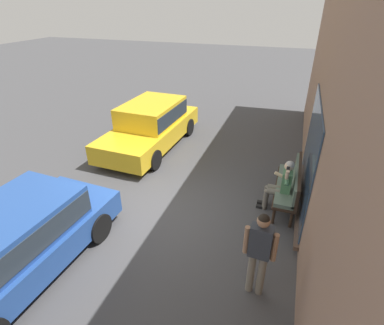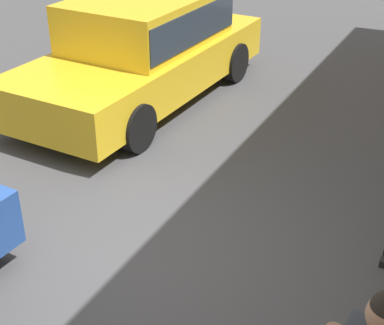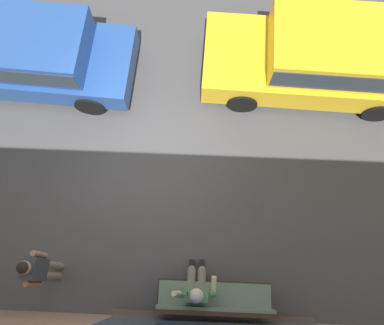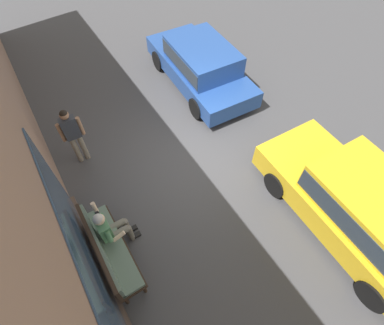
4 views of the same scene
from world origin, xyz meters
name	(u,v)px [view 1 (image 1 of 4)]	position (x,y,z in m)	size (l,w,h in m)	color
ground_plane	(162,213)	(0.00, 0.00, 0.00)	(60.00, 60.00, 0.00)	#424244
building_facade	(336,133)	(-0.01, 3.40, 2.60)	(18.00, 0.51, 5.21)	#93705B
bench	(291,183)	(-1.40, 2.90, 0.62)	(1.99, 0.55, 1.05)	#332319
person_on_phone	(281,184)	(-1.08, 2.67, 0.74)	(0.73, 0.74, 1.38)	#6B665B
parked_car_near	(151,123)	(-3.44, -1.89, 0.84)	(4.62, 2.06, 1.55)	gold
parked_car_mid	(16,239)	(2.44, -1.78, 0.77)	(4.27, 2.02, 1.41)	#23478E
pedestrian_standing	(260,249)	(1.51, 2.47, 1.02)	(0.22, 0.55, 1.73)	gray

